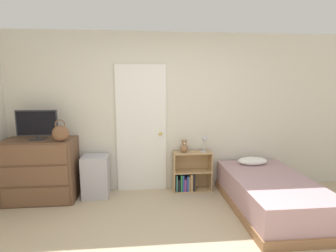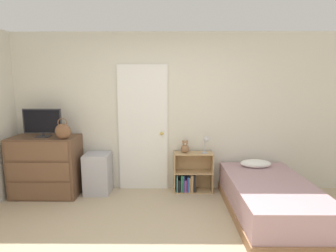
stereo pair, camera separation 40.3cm
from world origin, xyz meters
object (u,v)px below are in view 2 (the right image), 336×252
teddy_bear (185,147)px  dresser (46,166)px  desk_lamp (206,142)px  bed (270,198)px  storage_bin (98,173)px  handbag (63,131)px  tv (42,122)px  bookshelf (190,176)px

teddy_bear → dresser: bearing=-176.1°
dresser → desk_lamp: bearing=2.6°
teddy_bear → bed: bearing=-35.1°
storage_bin → bed: size_ratio=0.36×
handbag → desk_lamp: (2.15, 0.28, -0.22)m
handbag → teddy_bear: size_ratio=1.53×
teddy_bear → desk_lamp: (0.33, -0.03, 0.10)m
dresser → storage_bin: 0.80m
teddy_bear → storage_bin: bearing=-177.3°
tv → teddy_bear: bearing=3.9°
desk_lamp → storage_bin: bearing=-178.9°
dresser → tv: size_ratio=1.72×
dresser → bookshelf: (2.28, 0.15, -0.22)m
dresser → teddy_bear: size_ratio=4.89×
storage_bin → bookshelf: 1.50m
bookshelf → desk_lamp: (0.23, -0.04, 0.59)m
tv → handbag: tv is taller
desk_lamp → tv: bearing=-177.4°
handbag → dresser: bearing=155.6°
teddy_bear → handbag: bearing=-170.2°
dresser → storage_bin: bearing=5.8°
bookshelf → tv: bearing=-176.1°
handbag → desk_lamp: bearing=7.4°
handbag → teddy_bear: handbag is taller
tv → dresser: bearing=15.3°
storage_bin → bookshelf: (1.50, 0.07, -0.07)m
dresser → desk_lamp: 2.54m
dresser → teddy_bear: bearing=3.9°
desk_lamp → bed: (0.77, -0.74, -0.61)m
dresser → desk_lamp: dresser is taller
storage_bin → teddy_bear: 1.46m
dresser → teddy_bear: (2.19, 0.15, 0.27)m
dresser → bookshelf: dresser is taller
handbag → tv: bearing=156.3°
tv → storage_bin: 1.16m
dresser → tv: (-0.01, -0.00, 0.70)m
tv → desk_lamp: bearing=2.6°
dresser → storage_bin: (0.78, 0.08, -0.15)m
tv → teddy_bear: size_ratio=2.84×
storage_bin → desk_lamp: 1.81m
dresser → bed: size_ratio=0.56×
dresser → storage_bin: size_ratio=1.56×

